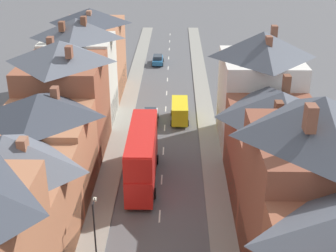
# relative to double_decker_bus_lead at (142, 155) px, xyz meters

# --- Properties ---
(pavement_left) EXTENTS (2.20, 104.00, 0.14)m
(pavement_left) POSITION_rel_double_decker_bus_lead_xyz_m (-3.29, 14.23, -2.75)
(pavement_left) COLOR gray
(pavement_left) RESTS_ON ground
(pavement_right) EXTENTS (2.20, 104.00, 0.14)m
(pavement_right) POSITION_rel_double_decker_bus_lead_xyz_m (6.91, 14.23, -2.75)
(pavement_right) COLOR gray
(pavement_right) RESTS_ON ground
(centre_line_dashes) EXTENTS (0.14, 97.80, 0.01)m
(centre_line_dashes) POSITION_rel_double_decker_bus_lead_xyz_m (1.81, 12.23, -2.81)
(centre_line_dashes) COLOR silver
(centre_line_dashes) RESTS_ON ground
(terrace_row_left) EXTENTS (8.00, 64.94, 13.45)m
(terrace_row_left) POSITION_rel_double_decker_bus_lead_xyz_m (-8.38, -2.07, 2.94)
(terrace_row_left) COLOR #B2704C
(terrace_row_left) RESTS_ON ground
(terrace_row_right) EXTENTS (8.00, 48.22, 14.05)m
(terrace_row_right) POSITION_rel_double_decker_bus_lead_xyz_m (12.00, -11.75, 3.31)
(terrace_row_right) COLOR #935138
(terrace_row_right) RESTS_ON ground
(double_decker_bus_lead) EXTENTS (2.74, 10.80, 5.30)m
(double_decker_bus_lead) POSITION_rel_double_decker_bus_lead_xyz_m (0.00, 0.00, 0.00)
(double_decker_bus_lead) COLOR red
(double_decker_bus_lead) RESTS_ON ground
(car_near_blue) EXTENTS (1.90, 4.09, 1.68)m
(car_near_blue) POSITION_rel_double_decker_bus_lead_xyz_m (0.01, 13.84, -1.97)
(car_near_blue) COLOR silver
(car_near_blue) RESTS_ON ground
(car_parked_left_a) EXTENTS (1.90, 4.35, 1.59)m
(car_parked_left_a) POSITION_rel_double_decker_bus_lead_xyz_m (0.01, 38.39, -2.01)
(car_parked_left_a) COLOR #236093
(car_parked_left_a) RESTS_ON ground
(delivery_van) EXTENTS (2.20, 5.20, 2.41)m
(delivery_van) POSITION_rel_double_decker_bus_lead_xyz_m (3.61, 14.42, -1.48)
(delivery_van) COLOR yellow
(delivery_van) RESTS_ON ground
(street_lamp) EXTENTS (0.20, 1.12, 5.50)m
(street_lamp) POSITION_rel_double_decker_bus_lead_xyz_m (-2.44, -12.16, 0.43)
(street_lamp) COLOR black
(street_lamp) RESTS_ON ground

